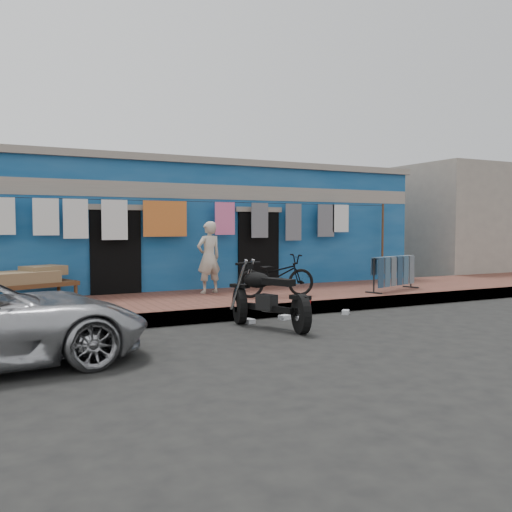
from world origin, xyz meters
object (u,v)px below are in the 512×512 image
at_px(bicycle, 276,271).
at_px(jeans_rack, 393,273).
at_px(motorcycle, 269,296).
at_px(seated_person, 209,257).
at_px(charpoy, 24,286).

height_order(bicycle, jeans_rack, bicycle).
bearing_deg(motorcycle, seated_person, 65.46).
distance_m(charpoy, jeans_rack, 7.94).
xyz_separation_m(bicycle, charpoy, (-4.81, 1.28, -0.21)).
distance_m(bicycle, motorcycle, 2.25).
xyz_separation_m(motorcycle, jeans_rack, (4.16, 1.71, 0.10)).
relative_size(charpoy, jeans_rack, 1.27).
relative_size(seated_person, jeans_rack, 0.93).
distance_m(motorcycle, jeans_rack, 4.50).
height_order(bicycle, charpoy, bicycle).
relative_size(motorcycle, jeans_rack, 1.05).
height_order(seated_person, charpoy, seated_person).
height_order(seated_person, jeans_rack, seated_person).
bearing_deg(seated_person, charpoy, -10.40).
height_order(seated_person, motorcycle, seated_person).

